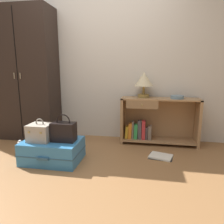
% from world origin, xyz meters
% --- Properties ---
extents(ground_plane, '(9.00, 9.00, 0.00)m').
position_xyz_m(ground_plane, '(0.00, 0.00, 0.00)').
color(ground_plane, olive).
extents(back_wall, '(6.40, 0.10, 2.60)m').
position_xyz_m(back_wall, '(0.00, 1.50, 1.30)').
color(back_wall, beige).
rests_on(back_wall, ground_plane).
extents(wardrobe, '(0.96, 0.47, 2.07)m').
position_xyz_m(wardrobe, '(-1.14, 1.20, 1.03)').
color(wardrobe, black).
rests_on(wardrobe, ground_plane).
extents(bookshelf, '(1.16, 0.34, 0.71)m').
position_xyz_m(bookshelf, '(0.93, 1.27, 0.34)').
color(bookshelf, '#A37A51').
rests_on(bookshelf, ground_plane).
extents(table_lamp, '(0.28, 0.28, 0.38)m').
position_xyz_m(table_lamp, '(0.74, 1.30, 0.96)').
color(table_lamp, olive).
rests_on(table_lamp, bookshelf).
extents(bowl, '(0.19, 0.19, 0.05)m').
position_xyz_m(bowl, '(1.23, 1.24, 0.73)').
color(bowl, slate).
rests_on(bowl, bookshelf).
extents(suitcase_large, '(0.70, 0.51, 0.27)m').
position_xyz_m(suitcase_large, '(-0.33, 0.37, 0.14)').
color(suitcase_large, teal).
rests_on(suitcase_large, ground_plane).
extents(train_case, '(0.27, 0.25, 0.28)m').
position_xyz_m(train_case, '(-0.47, 0.34, 0.38)').
color(train_case, '#A89E8E').
rests_on(train_case, suitcase_large).
extents(handbag, '(0.29, 0.17, 0.33)m').
position_xyz_m(handbag, '(-0.18, 0.37, 0.39)').
color(handbag, black).
rests_on(handbag, suitcase_large).
extents(bottle, '(0.06, 0.06, 0.22)m').
position_xyz_m(bottle, '(-0.82, 0.43, 0.10)').
color(bottle, white).
rests_on(bottle, ground_plane).
extents(open_book_on_floor, '(0.34, 0.30, 0.02)m').
position_xyz_m(open_book_on_floor, '(1.00, 0.72, 0.01)').
color(open_book_on_floor, white).
rests_on(open_book_on_floor, ground_plane).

